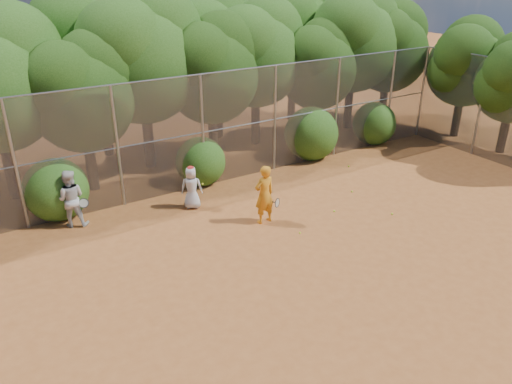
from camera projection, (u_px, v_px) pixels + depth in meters
ground at (333, 252)px, 13.94m from camera, size 80.00×80.00×0.00m
fence_back at (225, 127)px, 17.65m from camera, size 20.05×0.09×4.03m
fence_side at (480, 106)px, 20.17m from camera, size 0.09×6.09×4.03m
tree_2 at (81, 89)px, 16.35m from camera, size 3.99×3.47×5.47m
tree_3 at (142, 52)px, 17.99m from camera, size 4.89×4.26×6.70m
tree_4 at (211, 66)px, 18.98m from camera, size 4.19×3.64×5.73m
tree_5 at (256, 50)px, 20.67m from camera, size 4.51×3.92×6.17m
tree_6 at (318, 62)px, 21.33m from camera, size 3.86×3.36×5.29m
tree_7 at (354, 36)px, 22.65m from camera, size 4.77×4.14×6.53m
tree_8 at (390, 44)px, 23.57m from camera, size 4.25×3.70×5.82m
tree_10 at (96, 40)px, 19.11m from camera, size 5.15×4.48×7.06m
tree_11 at (217, 44)px, 21.38m from camera, size 4.64×4.03×6.35m
tree_12 at (294, 27)px, 23.85m from camera, size 5.02×4.37×6.88m
tree_13 at (467, 59)px, 21.83m from camera, size 3.86×3.36×5.29m
bush_0 at (55, 187)px, 15.51m from camera, size 2.00×2.00×2.00m
bush_1 at (201, 159)px, 17.94m from camera, size 1.80×1.80×1.80m
bush_2 at (311, 131)px, 20.25m from camera, size 2.20×2.20×2.20m
bush_3 at (374, 122)px, 21.98m from camera, size 1.90×1.90×1.90m
player_yellow at (264, 195)px, 15.15m from camera, size 0.84×0.53×1.87m
player_teen at (192, 187)px, 16.15m from camera, size 0.84×0.74×1.46m
player_white at (70, 199)px, 14.97m from camera, size 1.07×0.95×1.81m
ball_0 at (334, 211)px, 16.13m from camera, size 0.07×0.07×0.07m
ball_1 at (352, 191)px, 17.50m from camera, size 0.07×0.07×0.07m
ball_2 at (392, 214)px, 15.96m from camera, size 0.07×0.07×0.07m
ball_3 at (300, 233)px, 14.84m from camera, size 0.07×0.07×0.07m
ball_4 at (349, 166)px, 19.65m from camera, size 0.07×0.07×0.07m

